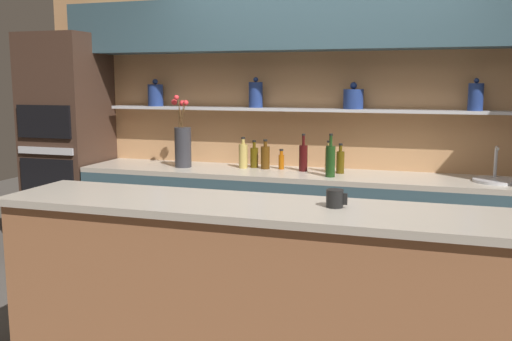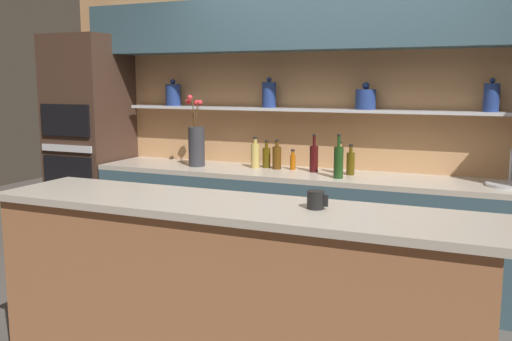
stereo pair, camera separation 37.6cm
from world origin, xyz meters
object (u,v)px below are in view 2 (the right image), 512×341
Objects in this scene: sink_fixture at (510,183)px; bottle_wine_4 at (314,158)px; bottle_spirit_0 at (339,160)px; flower_vase at (196,144)px; bottle_wine_5 at (339,162)px; bottle_spirit_2 at (277,157)px; bottle_sauce_3 at (293,161)px; coffee_mug at (316,200)px; bottle_oil_6 at (351,163)px; oven_tower at (90,147)px; bottle_oil_7 at (267,157)px; bottle_spirit_1 at (255,155)px.

bottle_wine_4 is at bearing 177.78° from sink_fixture.
bottle_spirit_0 reaches higher than sink_fixture.
flower_vase is 1.84× the size of bottle_wine_5.
bottle_spirit_0 is 1.04× the size of bottle_spirit_2.
coffee_mug reaches higher than bottle_sauce_3.
bottle_oil_6 is (0.30, -0.02, -0.02)m from bottle_wine_4.
bottle_spirit_0 reaches higher than bottle_oil_6.
oven_tower reaches higher than bottle_oil_6.
bottle_oil_7 is (-0.11, 0.04, -0.01)m from bottle_spirit_2.
bottle_spirit_1 is at bearing -174.89° from bottle_spirit_2.
bottle_spirit_0 is (1.23, 0.10, -0.09)m from flower_vase.
oven_tower is 6.22× the size of bottle_wine_5.
sink_fixture is at bearing -1.91° from bottle_oil_6.
bottle_oil_7 is at bearing 14.97° from flower_vase.
flower_vase is 5.74× the size of coffee_mug.
bottle_wine_5 is at bearing -15.79° from bottle_spirit_1.
bottle_oil_7 is (0.58, 0.16, -0.10)m from flower_vase.
bottle_spirit_1 is (-1.96, 0.07, 0.09)m from sink_fixture.
bottle_spirit_1 reaches higher than sink_fixture.
bottle_spirit_1 is 2.46× the size of coffee_mug.
bottle_oil_7 is 2.02m from coffee_mug.
bottle_spirit_1 is 1.06× the size of bottle_spirit_2.
bottle_spirit_0 is at bearing -5.67° from bottle_sauce_3.
bottle_sauce_3 is 0.24m from bottle_oil_7.
bottle_spirit_1 reaches higher than bottle_oil_6.
bottle_oil_6 is (-1.14, 0.04, 0.07)m from sink_fixture.
bottle_spirit_1 is 0.82m from bottle_oil_6.
oven_tower is 3.38× the size of flower_vase.
bottle_wine_5 is 1.39× the size of bottle_oil_6.
coffee_mug is (0.99, -1.76, 0.05)m from bottle_oil_7.
bottle_oil_7 is 2.18× the size of coffee_mug.
bottle_spirit_1 is at bearing -145.60° from bottle_oil_7.
bottle_oil_7 is at bearing 158.54° from bottle_wine_5.
bottle_oil_7 reaches higher than coffee_mug.
bottle_spirit_0 reaches higher than bottle_oil_7.
bottle_oil_6 is at bearing -14.22° from bottle_spirit_0.
flower_vase is 1.29m from bottle_wine_5.
bottle_spirit_2 is at bearing 5.11° from bottle_spirit_1.
bottle_oil_7 is at bearing 160.91° from bottle_spirit_2.
bottle_wine_5 is (-1.18, -0.15, 0.10)m from sink_fixture.
bottle_wine_4 reaches higher than bottle_spirit_0.
bottle_sauce_3 is at bearing 9.50° from flower_vase.
bottle_oil_7 is (-0.74, 0.08, -0.00)m from bottle_oil_6.
sink_fixture is at bearing -3.67° from bottle_oil_7.
oven_tower is 1.74m from bottle_oil_7.
bottle_wine_5 is 0.75m from bottle_oil_7.
bottle_sauce_3 is (0.32, 0.04, -0.04)m from bottle_spirit_1.
bottle_wine_5 is (0.59, -0.24, 0.03)m from bottle_spirit_2.
oven_tower is 2.44m from bottle_wine_5.
flower_vase is 3.63× the size of bottle_sauce_3.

